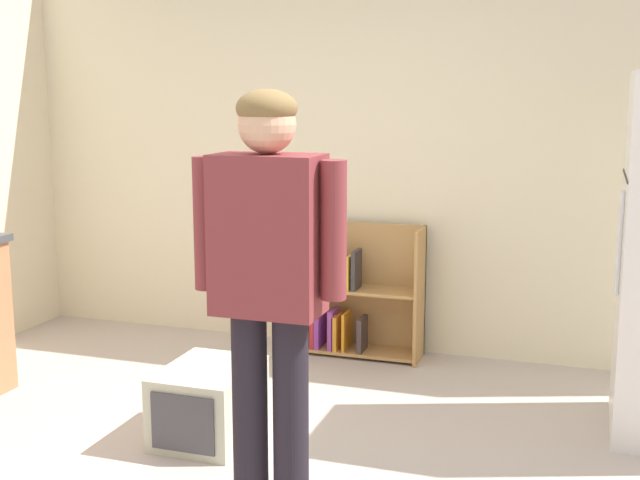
{
  "coord_description": "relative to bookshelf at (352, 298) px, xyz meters",
  "views": [
    {
      "loc": [
        1.19,
        -2.81,
        1.69
      ],
      "look_at": [
        0.04,
        0.62,
        1.03
      ],
      "focal_mm": 46.14,
      "sensor_mm": 36.0,
      "label": 1
    }
  ],
  "objects": [
    {
      "name": "standing_person",
      "position": [
        0.37,
        -2.33,
        0.65
      ],
      "size": [
        0.57,
        0.22,
        1.69
      ],
      "color": "black",
      "rests_on": "ground"
    },
    {
      "name": "bookshelf",
      "position": [
        0.0,
        0.0,
        0.0
      ],
      "size": [
        0.8,
        0.28,
        0.85
      ],
      "color": "tan",
      "rests_on": "ground"
    },
    {
      "name": "back_wall",
      "position": [
        0.25,
        0.19,
        0.98
      ],
      "size": [
        5.2,
        0.06,
        2.7
      ],
      "primitive_type": "cube",
      "color": "beige",
      "rests_on": "ground"
    },
    {
      "name": "pet_carrier",
      "position": [
        -0.29,
        -1.5,
        -0.19
      ],
      "size": [
        0.42,
        0.55,
        0.36
      ],
      "color": "beige",
      "rests_on": "ground"
    }
  ]
}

